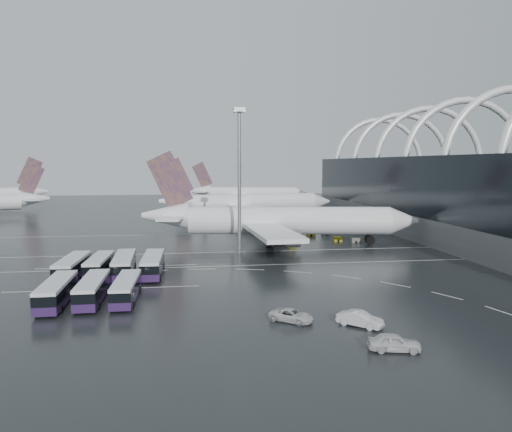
{
  "coord_description": "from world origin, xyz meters",
  "views": [
    {
      "loc": [
        -11.69,
        -89.74,
        18.25
      ],
      "look_at": [
        3.16,
        16.22,
        7.0
      ],
      "focal_mm": 35.0,
      "sensor_mm": 36.0,
      "label": 1
    }
  ],
  "objects": [
    {
      "name": "lane_marking_near",
      "position": [
        0.0,
        -2.0,
        0.01
      ],
      "size": [
        120.0,
        0.25,
        0.01
      ],
      "primitive_type": "cube",
      "color": "beige",
      "rests_on": "ground"
    },
    {
      "name": "lane_marking_mid",
      "position": [
        0.0,
        12.0,
        0.01
      ],
      "size": [
        120.0,
        0.25,
        0.01
      ],
      "primitive_type": "cube",
      "color": "beige",
      "rests_on": "ground"
    },
    {
      "name": "gse_cart_belly_e",
      "position": [
        19.57,
        32.86,
        0.62
      ],
      "size": [
        2.27,
        1.34,
        1.24
      ],
      "primitive_type": "cube",
      "color": "#B2A817",
      "rests_on": "ground"
    },
    {
      "name": "van_curve_c",
      "position": [
        7.47,
        -37.37,
        0.85
      ],
      "size": [
        5.04,
        4.84,
        1.71
      ],
      "primitive_type": "imported",
      "rotation": [
        0.0,
        0.0,
        0.83
      ],
      "color": "silver",
      "rests_on": "ground"
    },
    {
      "name": "bus_row_far_a",
      "position": [
        -28.54,
        -23.52,
        1.74
      ],
      "size": [
        3.22,
        12.93,
        3.17
      ],
      "rotation": [
        0.0,
        0.0,
        1.58
      ],
      "color": "#2D1542",
      "rests_on": "ground"
    },
    {
      "name": "gse_cart_belly_a",
      "position": [
        23.6,
        22.94,
        0.53
      ],
      "size": [
        1.95,
        1.15,
        1.06
      ],
      "primitive_type": "cube",
      "color": "#B2A817",
      "rests_on": "ground"
    },
    {
      "name": "gse_cart_belly_d",
      "position": [
        27.1,
        20.56,
        0.55
      ],
      "size": [
        2.02,
        1.19,
        1.1
      ],
      "primitive_type": "cube",
      "color": "slate",
      "rests_on": "ground"
    },
    {
      "name": "bus_row_near_a",
      "position": [
        -29.92,
        -7.9,
        1.8
      ],
      "size": [
        3.6,
        13.42,
        3.28
      ],
      "rotation": [
        0.0,
        0.0,
        1.53
      ],
      "color": "#2D1542",
      "rests_on": "ground"
    },
    {
      "name": "van_curve_a",
      "position": [
        0.19,
        -34.59,
        0.72
      ],
      "size": [
        5.6,
        5.05,
        1.45
      ],
      "primitive_type": "imported",
      "rotation": [
        0.0,
        0.0,
        0.93
      ],
      "color": "silver",
      "rests_on": "ground"
    },
    {
      "name": "bus_row_near_c",
      "position": [
        -21.95,
        -7.36,
        1.83
      ],
      "size": [
        3.62,
        13.61,
        3.33
      ],
      "rotation": [
        0.0,
        0.0,
        1.61
      ],
      "color": "#2D1542",
      "rests_on": "ground"
    },
    {
      "name": "floodlight_mast",
      "position": [
        -1.07,
        10.32,
        18.42
      ],
      "size": [
        2.25,
        2.25,
        29.29
      ],
      "color": "gray",
      "rests_on": "ground"
    },
    {
      "name": "lane_marking_far",
      "position": [
        0.0,
        40.0,
        0.01
      ],
      "size": [
        120.0,
        0.25,
        0.01
      ],
      "primitive_type": "cube",
      "color": "beige",
      "rests_on": "ground"
    },
    {
      "name": "bus_row_far_c",
      "position": [
        -19.83,
        -22.83,
        1.64
      ],
      "size": [
        3.08,
        12.16,
        2.98
      ],
      "rotation": [
        0.0,
        0.0,
        1.55
      ],
      "color": "#2D1542",
      "rests_on": "ground"
    },
    {
      "name": "bus_bay_line_south",
      "position": [
        -24.0,
        -16.0,
        0.01
      ],
      "size": [
        28.0,
        0.25,
        0.01
      ],
      "primitive_type": "cube",
      "color": "beige",
      "rests_on": "ground"
    },
    {
      "name": "terminal",
      "position": [
        61.56,
        19.84,
        10.87
      ],
      "size": [
        42.0,
        160.0,
        34.9
      ],
      "color": "#5A5C5F",
      "rests_on": "ground"
    },
    {
      "name": "gse_cart_belly_c",
      "position": [
        11.84,
        19.59,
        0.63
      ],
      "size": [
        2.29,
        1.36,
        1.25
      ],
      "primitive_type": "cube",
      "color": "#B2A817",
      "rests_on": "ground"
    },
    {
      "name": "bus_row_near_d",
      "position": [
        -17.32,
        -7.61,
        1.8
      ],
      "size": [
        3.39,
        13.39,
        3.28
      ],
      "rotation": [
        0.0,
        0.0,
        1.55
      ],
      "color": "#2D1542",
      "rests_on": "ground"
    },
    {
      "name": "ground",
      "position": [
        0.0,
        0.0,
        0.0
      ],
      "size": [
        420.0,
        420.0,
        0.0
      ],
      "primitive_type": "plane",
      "color": "black",
      "rests_on": "ground"
    },
    {
      "name": "airliner_main",
      "position": [
        8.04,
        20.14,
        5.3
      ],
      "size": [
        62.45,
        54.2,
        21.17
      ],
      "rotation": [
        0.0,
        0.0,
        -0.15
      ],
      "color": "white",
      "rests_on": "ground"
    },
    {
      "name": "bus_row_near_b",
      "position": [
        -26.0,
        -6.5,
        1.69
      ],
      "size": [
        3.32,
        12.56,
        3.07
      ],
      "rotation": [
        0.0,
        0.0,
        1.54
      ],
      "color": "#2D1542",
      "rests_on": "ground"
    },
    {
      "name": "bus_row_far_b",
      "position": [
        -24.18,
        -22.79,
        1.71
      ],
      "size": [
        3.06,
        12.61,
        3.1
      ],
      "rotation": [
        0.0,
        0.0,
        1.57
      ],
      "color": "#2D1542",
      "rests_on": "ground"
    },
    {
      "name": "van_curve_b",
      "position": [
        8.24,
        -44.96,
        0.87
      ],
      "size": [
        5.45,
        3.14,
        1.74
      ],
      "primitive_type": "imported",
      "rotation": [
        0.0,
        0.0,
        1.35
      ],
      "color": "silver",
      "rests_on": "ground"
    },
    {
      "name": "gse_cart_belly_b",
      "position": [
        24.18,
        34.79,
        0.63
      ],
      "size": [
        2.29,
        1.36,
        1.25
      ],
      "primitive_type": "cube",
      "color": "slate",
      "rests_on": "ground"
    },
    {
      "name": "bus_bay_line_north",
      "position": [
        -24.0,
        0.0,
        0.01
      ],
      "size": [
        28.0,
        0.25,
        0.01
      ],
      "primitive_type": "cube",
      "color": "beige",
      "rests_on": "ground"
    },
    {
      "name": "airliner_gate_c",
      "position": [
        15.06,
        132.66,
        4.79
      ],
      "size": [
        53.39,
        48.47,
        19.16
      ],
      "rotation": [
        0.0,
        0.0,
        -0.23
      ],
      "color": "white",
      "rests_on": "ground"
    },
    {
      "name": "airliner_gate_b",
      "position": [
        7.53,
        74.05,
        5.09
      ],
      "size": [
        58.58,
        52.3,
        20.33
      ],
      "rotation": [
        0.0,
        0.0,
        0.12
      ],
      "color": "white",
      "rests_on": "ground"
    }
  ]
}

